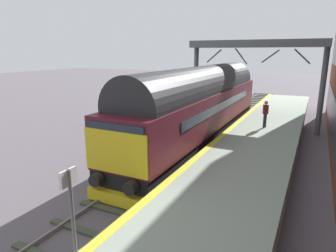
{
  "coord_description": "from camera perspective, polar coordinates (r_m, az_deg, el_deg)",
  "views": [
    {
      "loc": [
        6.1,
        -11.74,
        5.48
      ],
      "look_at": [
        0.2,
        0.11,
        2.17
      ],
      "focal_mm": 31.74,
      "sensor_mm": 36.0,
      "label": 1
    }
  ],
  "objects": [
    {
      "name": "station_platform",
      "position": [
        13.0,
        13.49,
        -8.9
      ],
      "size": [
        4.0,
        44.0,
        1.01
      ],
      "color": "#95A593",
      "rests_on": "ground"
    },
    {
      "name": "track_main",
      "position": [
        14.3,
        -0.92,
        -8.26
      ],
      "size": [
        2.5,
        60.0,
        0.15
      ],
      "color": "gray",
      "rests_on": "ground"
    },
    {
      "name": "platform_number_sign",
      "position": [
        6.63,
        -18.13,
        -14.0
      ],
      "size": [
        0.1,
        0.44,
        2.18
      ],
      "color": "slate",
      "rests_on": "station_platform"
    },
    {
      "name": "overhead_footbridge",
      "position": [
        22.37,
        16.52,
        13.78
      ],
      "size": [
        9.3,
        2.0,
        6.29
      ],
      "color": "slate",
      "rests_on": "ground"
    },
    {
      "name": "waiting_passenger",
      "position": [
        18.84,
        18.22,
        2.65
      ],
      "size": [
        0.4,
        0.5,
        1.64
      ],
      "rotation": [
        0.0,
        0.0,
        1.37
      ],
      "color": "#2C2B3C",
      "rests_on": "station_platform"
    },
    {
      "name": "diesel_locomotive",
      "position": [
        18.02,
        6.33,
        4.36
      ],
      "size": [
        2.74,
        17.66,
        4.68
      ],
      "color": "black",
      "rests_on": "ground"
    },
    {
      "name": "ground_plane",
      "position": [
        14.32,
        -0.92,
        -8.47
      ],
      "size": [
        140.0,
        140.0,
        0.0
      ],
      "primitive_type": "plane",
      "color": "#5E565E",
      "rests_on": "ground"
    }
  ]
}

